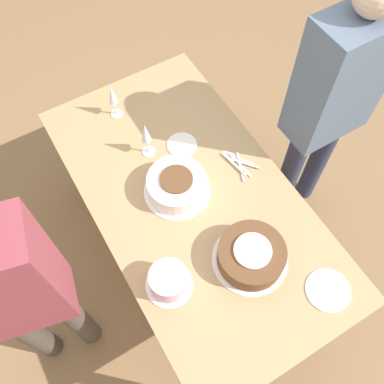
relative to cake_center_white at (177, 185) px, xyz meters
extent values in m
plane|color=#8E6B47|center=(-0.07, -0.04, -0.78)|extent=(12.00, 12.00, 0.00)
cube|color=tan|center=(-0.07, -0.04, -0.07)|extent=(1.70, 0.90, 0.03)
cylinder|color=#8E724D|center=(-0.84, -0.42, -0.43)|extent=(0.07, 0.07, 0.70)
cylinder|color=#8E724D|center=(0.71, -0.42, -0.43)|extent=(0.07, 0.07, 0.70)
cylinder|color=#8E724D|center=(0.71, 0.33, -0.43)|extent=(0.07, 0.07, 0.70)
cylinder|color=white|center=(0.00, 0.00, -0.05)|extent=(0.32, 0.32, 0.01)
cylinder|color=white|center=(0.00, 0.00, 0.00)|extent=(0.28, 0.28, 0.10)
cylinder|color=brown|center=(0.00, 0.00, 0.06)|extent=(0.15, 0.15, 0.01)
cylinder|color=white|center=(-0.47, -0.10, -0.05)|extent=(0.33, 0.33, 0.01)
cylinder|color=brown|center=(-0.47, -0.10, 0.00)|extent=(0.29, 0.29, 0.10)
cylinder|color=white|center=(-0.47, -0.10, 0.06)|extent=(0.16, 0.16, 0.01)
cylinder|color=white|center=(-0.38, 0.26, -0.05)|extent=(0.20, 0.20, 0.01)
cylinder|color=#E5B2C6|center=(-0.38, 0.26, 0.01)|extent=(0.16, 0.16, 0.11)
cylinder|color=silver|center=(0.57, 0.04, -0.05)|extent=(0.06, 0.06, 0.00)
cylinder|color=silver|center=(0.57, 0.04, 0.00)|extent=(0.01, 0.01, 0.09)
cone|color=silver|center=(0.57, 0.04, 0.10)|extent=(0.04, 0.04, 0.12)
cylinder|color=silver|center=(0.27, 0.01, -0.05)|extent=(0.07, 0.07, 0.00)
cylinder|color=silver|center=(0.27, 0.01, 0.00)|extent=(0.01, 0.01, 0.10)
cone|color=silver|center=(0.27, 0.01, 0.11)|extent=(0.05, 0.05, 0.11)
cylinder|color=white|center=(-0.75, -0.31, -0.05)|extent=(0.19, 0.19, 0.01)
cylinder|color=white|center=(0.22, -0.15, -0.05)|extent=(0.15, 0.15, 0.01)
cube|color=silver|center=(0.01, -0.36, -0.05)|extent=(0.15, 0.10, 0.00)
cube|color=silver|center=(-0.04, -0.34, -0.05)|extent=(0.17, 0.03, 0.00)
cube|color=silver|center=(-0.05, -0.34, -0.05)|extent=(0.16, 0.08, 0.00)
cube|color=silver|center=(-0.03, -0.36, -0.04)|extent=(0.14, 0.11, 0.00)
cube|color=silver|center=(-0.02, -0.32, -0.04)|extent=(0.17, 0.04, 0.00)
cylinder|color=#2D334C|center=(-0.07, -0.92, -0.38)|extent=(0.11, 0.11, 0.79)
cylinder|color=#2D334C|center=(-0.07, -0.70, -0.38)|extent=(0.11, 0.11, 0.79)
cube|color=slate|center=(-0.07, -0.81, 0.34)|extent=(0.22, 0.40, 0.66)
cylinder|color=#4C4238|center=(-0.15, 0.91, -0.40)|extent=(0.11, 0.11, 0.76)
cylinder|color=#4C4238|center=(-0.20, 0.70, -0.40)|extent=(0.11, 0.11, 0.76)
camera|label=1|loc=(-0.90, 0.45, 1.74)|focal=40.00mm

